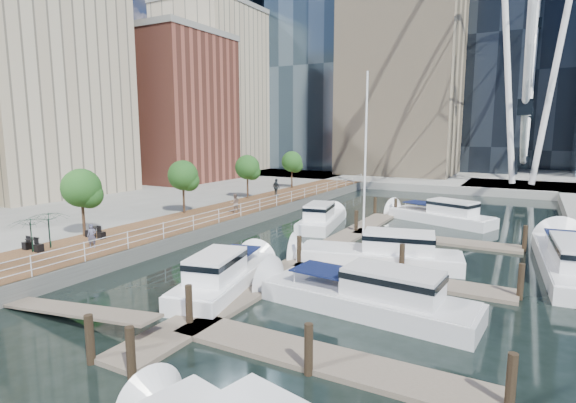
% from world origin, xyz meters
% --- Properties ---
extents(ground, '(520.00, 520.00, 0.00)m').
position_xyz_m(ground, '(0.00, 0.00, 0.00)').
color(ground, black).
rests_on(ground, ground).
extents(boardwalk, '(6.00, 60.00, 1.00)m').
position_xyz_m(boardwalk, '(-9.00, 15.00, 0.50)').
color(boardwalk, brown).
rests_on(boardwalk, ground).
extents(seawall, '(0.25, 60.00, 1.00)m').
position_xyz_m(seawall, '(-6.00, 15.00, 0.50)').
color(seawall, '#595954').
rests_on(seawall, ground).
extents(land_inland, '(48.00, 90.00, 1.00)m').
position_xyz_m(land_inland, '(-36.00, 15.00, 0.50)').
color(land_inland, gray).
rests_on(land_inland, ground).
extents(land_far, '(200.00, 114.00, 1.00)m').
position_xyz_m(land_far, '(0.00, 102.00, 0.50)').
color(land_far, gray).
rests_on(land_far, ground).
extents(pier, '(14.00, 12.00, 1.00)m').
position_xyz_m(pier, '(14.00, 52.00, 0.50)').
color(pier, gray).
rests_on(pier, ground).
extents(railing, '(0.10, 60.00, 1.05)m').
position_xyz_m(railing, '(-6.10, 15.00, 1.52)').
color(railing, white).
rests_on(railing, boardwalk).
extents(floating_docks, '(16.00, 34.00, 2.60)m').
position_xyz_m(floating_docks, '(7.97, 9.98, 0.49)').
color(floating_docks, '#6D6051').
rests_on(floating_docks, ground).
extents(midrise_condos, '(19.00, 67.00, 28.00)m').
position_xyz_m(midrise_condos, '(-33.57, 26.82, 13.42)').
color(midrise_condos, '#BCAD8E').
rests_on(midrise_condos, ground).
extents(street_trees, '(2.60, 42.60, 4.60)m').
position_xyz_m(street_trees, '(-11.40, 14.00, 4.29)').
color(street_trees, '#3F2B1C').
rests_on(street_trees, ground).
extents(cafe_tables, '(2.50, 13.70, 0.74)m').
position_xyz_m(cafe_tables, '(-10.40, -2.00, 1.37)').
color(cafe_tables, black).
rests_on(cafe_tables, ground).
extents(yacht_foreground, '(10.90, 3.74, 2.15)m').
position_xyz_m(yacht_foreground, '(8.96, 3.10, 0.00)').
color(yacht_foreground, silver).
rests_on(yacht_foreground, ground).
extents(pedestrian_near, '(0.64, 0.60, 1.47)m').
position_xyz_m(pedestrian_near, '(-8.26, 2.17, 1.74)').
color(pedestrian_near, '#50516B').
rests_on(pedestrian_near, boardwalk).
extents(pedestrian_mid, '(1.04, 1.05, 1.72)m').
position_xyz_m(pedestrian_mid, '(-7.46, 16.10, 1.86)').
color(pedestrian_mid, '#826959').
rests_on(pedestrian_mid, boardwalk).
extents(pedestrian_far, '(1.24, 0.88, 1.95)m').
position_xyz_m(pedestrian_far, '(-9.37, 26.58, 1.97)').
color(pedestrian_far, '#31393E').
rests_on(pedestrian_far, boardwalk).
extents(moored_yachts, '(22.48, 38.31, 11.50)m').
position_xyz_m(moored_yachts, '(8.26, 11.36, 0.00)').
color(moored_yachts, white).
rests_on(moored_yachts, ground).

